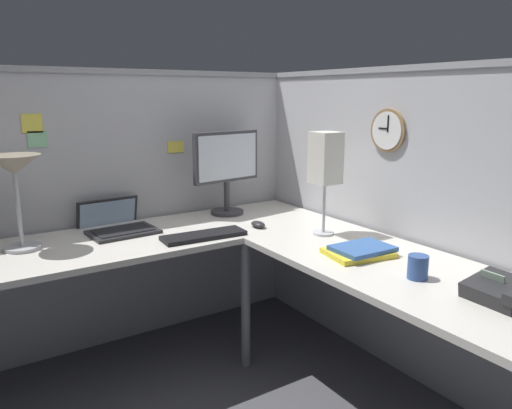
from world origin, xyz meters
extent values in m
plane|color=#47474C|center=(0.00, 0.00, 0.00)|extent=(6.80, 6.80, 0.00)
cube|color=#B2B2B7|center=(-0.36, 0.87, 0.78)|extent=(2.57, 0.10, 1.55)
cube|color=#939399|center=(-0.36, 0.87, 1.56)|extent=(2.57, 0.12, 0.03)
cube|color=#B2B2B7|center=(0.87, -0.27, 0.78)|extent=(0.10, 2.37, 1.55)
cube|color=#939399|center=(0.87, -0.27, 1.56)|extent=(0.12, 2.37, 0.03)
cube|color=beige|center=(-0.38, 0.47, 0.71)|extent=(2.35, 0.66, 0.03)
cube|color=beige|center=(0.47, -0.60, 0.71)|extent=(0.66, 1.49, 0.03)
cylinder|color=slate|center=(0.16, 0.16, 0.35)|extent=(0.05, 0.05, 0.70)
cylinder|color=#38383D|center=(0.33, 0.64, 0.74)|extent=(0.20, 0.20, 0.02)
cylinder|color=#38383D|center=(0.33, 0.64, 0.84)|extent=(0.04, 0.04, 0.20)
cube|color=#38383D|center=(0.33, 0.64, 1.08)|extent=(0.46, 0.09, 0.30)
cube|color=silver|center=(0.33, 0.62, 1.08)|extent=(0.42, 0.06, 0.26)
cube|color=#232326|center=(-0.35, 0.56, 0.74)|extent=(0.35, 0.26, 0.02)
cube|color=black|center=(-0.35, 0.56, 0.75)|extent=(0.30, 0.20, 0.00)
cube|color=#232326|center=(-0.36, 0.78, 0.77)|extent=(0.34, 0.09, 0.22)
cube|color=#99B2D1|center=(-0.36, 0.78, 0.77)|extent=(0.31, 0.07, 0.18)
cube|color=black|center=(-0.03, 0.26, 0.74)|extent=(0.44, 0.17, 0.02)
ellipsoid|color=#232326|center=(0.31, 0.27, 0.75)|extent=(0.06, 0.10, 0.03)
cylinder|color=#B7BABF|center=(-0.83, 0.56, 0.74)|extent=(0.17, 0.17, 0.02)
cylinder|color=#B7BABF|center=(-0.83, 0.56, 0.93)|extent=(0.02, 0.02, 0.38)
cone|color=gray|center=(-0.83, 0.56, 1.13)|extent=(0.24, 0.24, 0.09)
cube|color=#232326|center=(0.49, -1.01, 0.77)|extent=(0.20, 0.21, 0.10)
cube|color=#8CA58C|center=(0.49, -0.98, 0.80)|extent=(0.02, 0.09, 0.04)
cube|color=yellow|center=(0.43, -0.37, 0.74)|extent=(0.31, 0.26, 0.02)
cube|color=#335999|center=(0.44, -0.38, 0.76)|extent=(0.27, 0.20, 0.02)
cylinder|color=#B7BABF|center=(0.52, -0.02, 0.74)|extent=(0.11, 0.11, 0.01)
cylinder|color=#B7BABF|center=(0.52, -0.02, 0.87)|extent=(0.02, 0.02, 0.27)
cube|color=silver|center=(0.52, -0.02, 1.13)|extent=(0.13, 0.13, 0.26)
cylinder|color=#2D4C8C|center=(0.42, -0.71, 0.78)|extent=(0.08, 0.08, 0.10)
cylinder|color=olive|center=(0.82, -0.16, 1.26)|extent=(0.03, 0.22, 0.22)
cylinder|color=white|center=(0.80, -0.16, 1.26)|extent=(0.00, 0.19, 0.19)
cube|color=black|center=(0.80, -0.14, 1.27)|extent=(0.00, 0.06, 0.01)
cube|color=black|center=(0.80, -0.17, 1.30)|extent=(0.00, 0.01, 0.08)
cube|color=#EAD84C|center=(-0.69, 0.82, 1.30)|extent=(0.10, 0.00, 0.10)
cube|color=#EAD84C|center=(0.08, 0.82, 1.14)|extent=(0.10, 0.00, 0.07)
cube|color=#8CCC99|center=(-0.68, 0.82, 1.22)|extent=(0.10, 0.00, 0.08)
camera|label=1|loc=(-1.10, -1.88, 1.44)|focal=34.13mm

